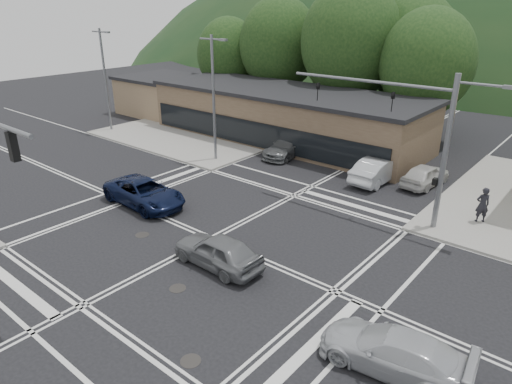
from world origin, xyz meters
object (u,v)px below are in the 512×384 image
Objects in this scene: car_grey_center at (218,251)px; car_northbound at (288,147)px; car_blue_west at (144,193)px; pedestrian at (483,205)px; car_silver_east at (393,351)px; car_queue_b at (425,175)px; car_queue_a at (378,170)px.

car_northbound is (-7.02, 14.98, -0.02)m from car_grey_center.
car_blue_west is 2.80× the size of pedestrian.
car_blue_west is 1.14× the size of car_silver_east.
car_northbound reaches higher than car_queue_b.
car_silver_east is at bearing 119.35° from car_queue_a.
car_silver_east is 0.98× the size of car_queue_a.
car_blue_west reaches higher than car_northbound.
car_queue_b is 2.16× the size of pedestrian.
car_northbound is (1.00, 12.85, -0.03)m from car_blue_west.
car_queue_a is 7.82m from car_northbound.
car_grey_center is 14.32m from pedestrian.
car_silver_east is 17.17m from car_queue_a.
car_queue_b is 0.83× the size of car_northbound.
car_queue_b is at bearing -38.65° from car_blue_west.
car_queue_b is 5.72m from pedestrian.
car_blue_west is 1.11× the size of car_queue_a.
car_queue_a is at bearing -34.09° from car_blue_west.
car_blue_west is at bearing 56.06° from car_queue_a.
pedestrian reaches higher than car_northbound.
car_queue_b is at bearing 168.24° from car_grey_center.
car_grey_center is at bearing -103.37° from car_silver_east.
car_northbound is (-15.72, 15.89, 0.04)m from car_silver_east.
car_grey_center is 0.92× the size of car_silver_east.
pedestrian is at bearing 146.03° from car_queue_b.
car_queue_b is (-5.25, 16.54, 0.02)m from car_silver_east.
pedestrian is at bearing 176.47° from car_silver_east.
car_silver_east is 0.95× the size of car_northbound.
pedestrian is (14.85, -3.00, 0.39)m from car_northbound.
car_grey_center reaches higher than car_silver_east.
car_blue_west is 1.08× the size of car_northbound.
pedestrian reaches higher than car_blue_west.
car_silver_east is (16.72, -3.04, -0.06)m from car_blue_west.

